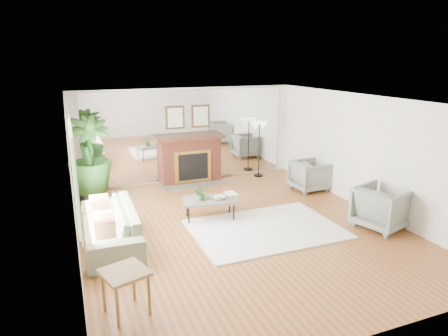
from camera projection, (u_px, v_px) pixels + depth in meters
name	position (u px, v px, depth m)	size (l,w,h in m)	color
ground	(240.00, 228.00, 7.90)	(7.00, 7.00, 0.00)	brown
wall_left	(73.00, 185.00, 6.51)	(0.02, 7.00, 2.50)	silver
wall_right	(367.00, 153.00, 8.63)	(0.02, 7.00, 2.50)	silver
wall_back	(188.00, 135.00, 10.70)	(6.00, 0.02, 2.50)	silver
mirror_panel	(188.00, 135.00, 10.68)	(5.40, 0.04, 2.40)	silver
window_panel	(74.00, 172.00, 6.85)	(0.04, 2.40, 1.50)	#B2E09E
fireplace	(191.00, 158.00, 10.65)	(1.85, 0.83, 2.05)	brown
area_rug	(265.00, 229.00, 7.81)	(2.83, 2.02, 0.03)	white
coffee_table	(210.00, 200.00, 8.23)	(1.21, 0.85, 0.44)	#5F534B
sofa	(110.00, 226.00, 7.17)	(2.32, 0.91, 0.68)	gray
armchair_back	(310.00, 175.00, 10.08)	(0.81, 0.83, 0.76)	gray
armchair_front	(382.00, 207.00, 7.82)	(0.89, 0.92, 0.83)	gray
side_table	(125.00, 278.00, 5.12)	(0.68, 0.68, 0.62)	brown
potted_ficus	(89.00, 158.00, 8.95)	(1.05, 1.05, 2.01)	black
floor_lamp	(259.00, 130.00, 11.02)	(0.51, 0.28, 1.56)	black
tabletop_plant	(201.00, 192.00, 8.13)	(0.30, 0.26, 0.33)	#2B5D22
fruit_bowl	(219.00, 198.00, 8.20)	(0.25, 0.25, 0.06)	brown
book	(226.00, 194.00, 8.46)	(0.23, 0.32, 0.02)	brown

